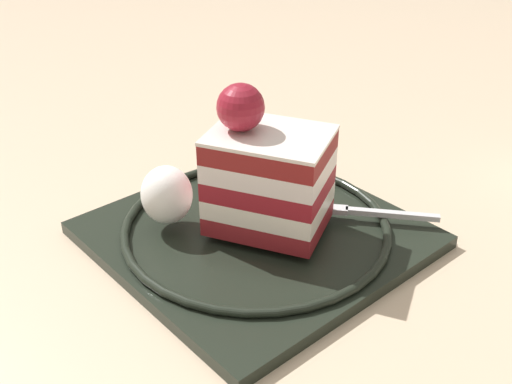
{
  "coord_description": "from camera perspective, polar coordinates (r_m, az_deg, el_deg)",
  "views": [
    {
      "loc": [
        0.37,
        -0.29,
        0.31
      ],
      "look_at": [
        0.03,
        0.01,
        0.05
      ],
      "focal_mm": 44.23,
      "sensor_mm": 36.0,
      "label": 1
    }
  ],
  "objects": [
    {
      "name": "dessert_plate",
      "position": [
        0.54,
        -0.0,
        -3.59
      ],
      "size": [
        0.24,
        0.24,
        0.02
      ],
      "color": "black",
      "rests_on": "ground_plane"
    },
    {
      "name": "fork",
      "position": [
        0.56,
        9.76,
        -1.79
      ],
      "size": [
        0.1,
        0.08,
        0.0
      ],
      "color": "silver",
      "rests_on": "dessert_plate"
    },
    {
      "name": "cake_slice",
      "position": [
        0.51,
        0.98,
        1.6
      ],
      "size": [
        0.12,
        0.11,
        0.12
      ],
      "color": "maroon",
      "rests_on": "dessert_plate"
    },
    {
      "name": "whipped_cream_dollop",
      "position": [
        0.53,
        -8.07,
        -0.24
      ],
      "size": [
        0.04,
        0.04,
        0.05
      ],
      "primitive_type": "ellipsoid",
      "color": "white",
      "rests_on": "dessert_plate"
    },
    {
      "name": "ground_plane",
      "position": [
        0.56,
        -2.44,
        -3.33
      ],
      "size": [
        2.4,
        2.4,
        0.0
      ],
      "primitive_type": "plane",
      "color": "#CDB394"
    }
  ]
}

